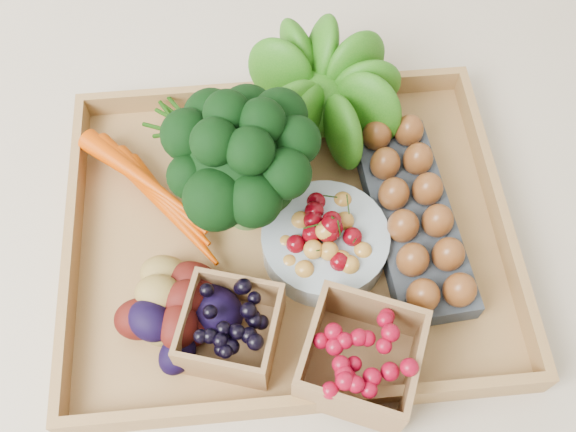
{
  "coord_description": "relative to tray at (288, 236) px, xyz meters",
  "views": [
    {
      "loc": [
        -0.03,
        -0.38,
        0.74
      ],
      "look_at": [
        0.0,
        0.0,
        0.06
      ],
      "focal_mm": 40.0,
      "sensor_mm": 36.0,
      "label": 1
    }
  ],
  "objects": [
    {
      "name": "ground",
      "position": [
        0.0,
        0.0,
        -0.01
      ],
      "size": [
        4.0,
        4.0,
        0.0
      ],
      "primitive_type": "plane",
      "color": "beige",
      "rests_on": "ground"
    },
    {
      "name": "tray",
      "position": [
        0.0,
        0.0,
        0.0
      ],
      "size": [
        0.55,
        0.45,
        0.01
      ],
      "primitive_type": "cube",
      "color": "#AA7E47",
      "rests_on": "ground"
    },
    {
      "name": "carrots",
      "position": [
        -0.17,
        0.07,
        0.03
      ],
      "size": [
        0.2,
        0.15,
        0.05
      ],
      "primitive_type": null,
      "color": "#C93F00",
      "rests_on": "tray"
    },
    {
      "name": "lettuce",
      "position": [
        0.06,
        0.18,
        0.08
      ],
      "size": [
        0.14,
        0.14,
        0.14
      ],
      "primitive_type": "sphere",
      "color": "#13570D",
      "rests_on": "tray"
    },
    {
      "name": "broccoli",
      "position": [
        -0.05,
        0.04,
        0.08
      ],
      "size": [
        0.19,
        0.19,
        0.15
      ],
      "primitive_type": null,
      "color": "black",
      "rests_on": "tray"
    },
    {
      "name": "cherry_bowl",
      "position": [
        0.04,
        -0.03,
        0.03
      ],
      "size": [
        0.16,
        0.16,
        0.04
      ],
      "primitive_type": "cylinder",
      "color": "#8C9EA5",
      "rests_on": "tray"
    },
    {
      "name": "egg_carton",
      "position": [
        0.16,
        -0.0,
        0.02
      ],
      "size": [
        0.12,
        0.28,
        0.03
      ],
      "primitive_type": "cube",
      "rotation": [
        0.0,
        0.0,
        0.07
      ],
      "color": "#383D47",
      "rests_on": "tray"
    },
    {
      "name": "potatoes",
      "position": [
        -0.15,
        -0.11,
        0.05
      ],
      "size": [
        0.15,
        0.15,
        0.08
      ],
      "primitive_type": null,
      "color": "#3F0D0A",
      "rests_on": "tray"
    },
    {
      "name": "punnet_blackberry",
      "position": [
        -0.08,
        -0.13,
        0.04
      ],
      "size": [
        0.13,
        0.13,
        0.07
      ],
      "primitive_type": "cube",
      "rotation": [
        0.0,
        0.0,
        -0.29
      ],
      "color": "black",
      "rests_on": "tray"
    },
    {
      "name": "punnet_raspberry",
      "position": [
        0.06,
        -0.18,
        0.05
      ],
      "size": [
        0.16,
        0.16,
        0.08
      ],
      "primitive_type": "cube",
      "rotation": [
        0.0,
        0.0,
        -0.4
      ],
      "color": "maroon",
      "rests_on": "tray"
    }
  ]
}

